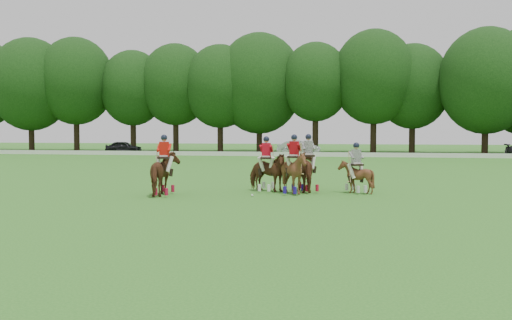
% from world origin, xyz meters
% --- Properties ---
extents(ground, '(180.00, 180.00, 0.00)m').
position_xyz_m(ground, '(0.00, 0.00, 0.00)').
color(ground, '#2B6F1F').
rests_on(ground, ground).
extents(tree_line, '(117.98, 14.32, 14.75)m').
position_xyz_m(tree_line, '(0.26, 48.05, 8.23)').
color(tree_line, black).
rests_on(tree_line, ground).
extents(boundary_rail, '(120.00, 0.10, 0.44)m').
position_xyz_m(boundary_rail, '(0.00, 38.00, 0.22)').
color(boundary_rail, white).
rests_on(boundary_rail, ground).
extents(car_left, '(4.20, 1.99, 1.39)m').
position_xyz_m(car_left, '(-21.53, 42.50, 0.69)').
color(car_left, black).
rests_on(car_left, ground).
extents(car_mid, '(4.66, 1.78, 1.52)m').
position_xyz_m(car_mid, '(-1.35, 42.50, 0.76)').
color(car_mid, '#A3A3A8').
rests_on(car_mid, ground).
extents(polo_red_a, '(1.34, 2.19, 2.45)m').
position_xyz_m(polo_red_a, '(-2.33, 2.91, 0.90)').
color(polo_red_a, '#533016').
rests_on(polo_red_a, ground).
extents(polo_red_b, '(1.68, 1.45, 2.37)m').
position_xyz_m(polo_red_b, '(1.46, 5.08, 0.85)').
color(polo_red_b, '#533016').
rests_on(polo_red_b, ground).
extents(polo_red_c, '(1.64, 1.79, 2.45)m').
position_xyz_m(polo_red_c, '(2.74, 4.42, 0.90)').
color(polo_red_c, '#533016').
rests_on(polo_red_c, ground).
extents(polo_stripe_a, '(1.63, 2.30, 2.46)m').
position_xyz_m(polo_stripe_a, '(3.22, 5.43, 0.91)').
color(polo_stripe_a, '#533016').
rests_on(polo_stripe_a, ground).
extents(polo_stripe_b, '(1.58, 1.63, 2.12)m').
position_xyz_m(polo_stripe_b, '(5.24, 5.13, 0.74)').
color(polo_stripe_b, '#533016').
rests_on(polo_stripe_b, ground).
extents(polo_ball, '(0.09, 0.09, 0.09)m').
position_xyz_m(polo_ball, '(1.21, 3.21, 0.04)').
color(polo_ball, white).
rests_on(polo_ball, ground).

